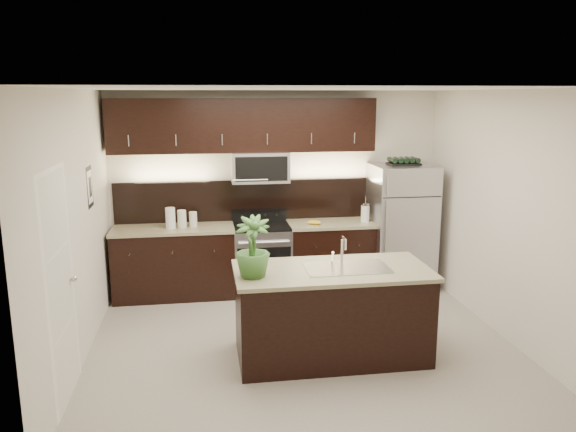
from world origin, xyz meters
name	(u,v)px	position (x,y,z in m)	size (l,w,h in m)	color
ground	(301,342)	(0.00, 0.00, 0.00)	(4.50, 4.50, 0.00)	gray
room_walls	(292,190)	(-0.11, -0.04, 1.70)	(4.52, 4.02, 2.71)	beige
counter_run	(247,259)	(-0.46, 1.69, 0.47)	(3.51, 0.65, 0.94)	black
upper_fixtures	(246,134)	(-0.43, 1.84, 2.14)	(3.49, 0.40, 1.66)	black
island	(331,313)	(0.24, -0.36, 0.47)	(1.96, 0.96, 0.94)	black
sink_faucet	(347,266)	(0.39, -0.35, 0.96)	(0.84, 0.50, 0.28)	silver
refrigerator	(401,227)	(1.68, 1.63, 0.86)	(0.83, 0.75, 1.71)	#B2B2B7
wine_rack	(404,162)	(1.68, 1.63, 1.76)	(0.42, 0.26, 0.10)	black
plant	(252,247)	(-0.56, -0.49, 1.23)	(0.33, 0.33, 0.59)	#325D25
canisters	(179,219)	(-1.33, 1.67, 1.06)	(0.40, 0.19, 0.27)	silver
french_press	(365,213)	(1.17, 1.64, 1.07)	(0.12, 0.12, 0.34)	silver
bananas	(311,222)	(0.41, 1.61, 0.97)	(0.18, 0.14, 0.06)	gold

